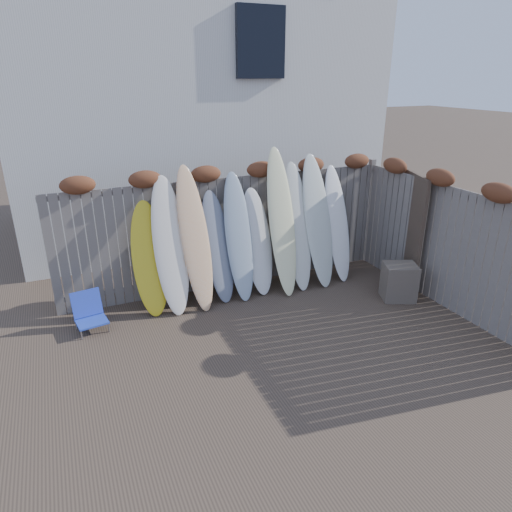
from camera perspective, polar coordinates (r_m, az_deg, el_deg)
name	(u,v)px	position (r m, az deg, el deg)	size (l,w,h in m)	color
ground	(290,350)	(6.62, 4.26, -11.66)	(80.00, 80.00, 0.00)	#493A2D
back_fence	(232,223)	(8.11, -3.00, 4.16)	(6.05, 0.28, 2.24)	slate
right_fence	(449,240)	(8.00, 22.98, 1.84)	(0.28, 4.40, 2.24)	slate
house	(187,93)	(11.78, -8.62, 19.48)	(8.50, 5.50, 6.33)	silver
beach_chair	(89,312)	(7.44, -20.13, -6.63)	(0.50, 0.53, 0.58)	blue
wooden_crate	(399,282)	(8.23, 17.45, -3.08)	(0.54, 0.45, 0.63)	#625949
lattice_panel	(406,228)	(8.79, 18.27, 3.38)	(0.06, 1.37, 2.05)	#322A1E
surfboard_0	(150,259)	(7.46, -13.14, -0.35)	(0.55, 0.07, 1.87)	gold
surfboard_1	(170,246)	(7.40, -10.67, 1.21)	(0.53, 0.07, 2.26)	white
surfboard_2	(195,239)	(7.45, -7.64, 2.12)	(0.48, 0.07, 2.41)	#FFD291
surfboard_3	(218,247)	(7.71, -4.79, 1.11)	(0.49, 0.07, 1.93)	slate
surfboard_4	(239,237)	(7.75, -2.17, 2.38)	(0.46, 0.07, 2.22)	#9AACBF
surfboard_5	(257,242)	(7.96, 0.18, 1.78)	(0.51, 0.07, 1.90)	white
surfboard_6	(282,222)	(7.93, 3.24, 4.21)	(0.46, 0.07, 2.60)	#FCFBBD
surfboard_7	(297,227)	(8.16, 5.19, 3.64)	(0.47, 0.07, 2.31)	silver
surfboard_8	(318,221)	(8.32, 7.74, 4.32)	(0.53, 0.07, 2.43)	silver
surfboard_9	(337,224)	(8.62, 10.14, 3.97)	(0.45, 0.07, 2.18)	white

